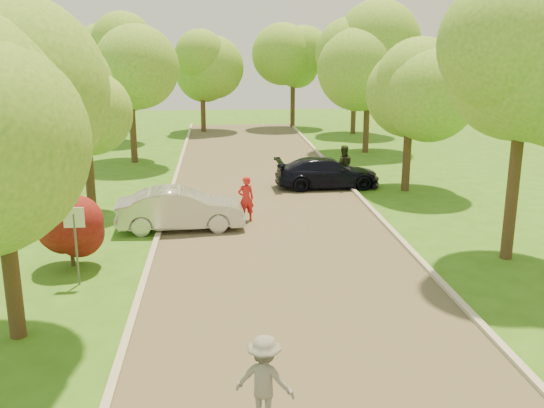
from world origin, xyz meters
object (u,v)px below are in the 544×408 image
object	(u,v)px
street_sign	(75,230)
dark_sedan	(327,173)
silver_sedan	(181,209)
person_striped	(246,199)
skateboarder	(264,380)
person_olive	(343,166)

from	to	relation	value
street_sign	dark_sedan	distance (m)	14.04
silver_sedan	person_striped	distance (m)	2.50
dark_sedan	street_sign	bearing A→B (deg)	139.30
dark_sedan	skateboarder	world-z (taller)	skateboarder
silver_sedan	street_sign	bearing A→B (deg)	150.04
dark_sedan	person_olive	world-z (taller)	person_olive
skateboarder	silver_sedan	bearing A→B (deg)	-59.24
street_sign	person_olive	distance (m)	14.78
street_sign	person_striped	xyz separation A→B (m)	(4.84, 5.78, -0.72)
dark_sedan	person_olive	size ratio (longest dim) A/B	2.52
street_sign	silver_sedan	size ratio (longest dim) A/B	0.49
skateboarder	person_striped	world-z (taller)	skateboarder
street_sign	person_striped	distance (m)	7.57
person_olive	street_sign	bearing A→B (deg)	53.43
dark_sedan	person_olive	xyz separation A→B (m)	(0.80, 0.31, 0.25)
street_sign	skateboarder	bearing A→B (deg)	-56.32
street_sign	person_olive	world-z (taller)	street_sign
street_sign	person_striped	size ratio (longest dim) A/B	1.29
dark_sedan	person_striped	size ratio (longest dim) A/B	2.82
silver_sedan	person_olive	world-z (taller)	person_olive
dark_sedan	person_olive	distance (m)	0.89
silver_sedan	skateboarder	world-z (taller)	skateboarder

